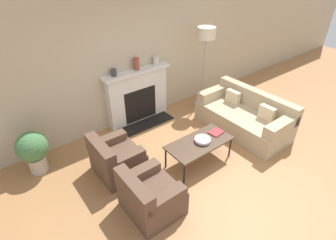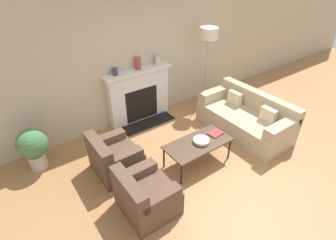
{
  "view_description": "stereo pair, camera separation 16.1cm",
  "coord_description": "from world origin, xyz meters",
  "px_view_note": "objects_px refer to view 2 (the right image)",
  "views": [
    {
      "loc": [
        -2.64,
        -2.17,
        3.26
      ],
      "look_at": [
        0.04,
        1.28,
        0.45
      ],
      "focal_mm": 28.0,
      "sensor_mm": 36.0,
      "label": 1
    },
    {
      "loc": [
        -2.51,
        -2.27,
        3.26
      ],
      "look_at": [
        0.04,
        1.28,
        0.45
      ],
      "focal_mm": 28.0,
      "sensor_mm": 36.0,
      "label": 2
    }
  ],
  "objects_px": {
    "floor_lamp": "(208,41)",
    "fireplace": "(140,96)",
    "armchair_near": "(145,196)",
    "coffee_table": "(198,144)",
    "armchair_far": "(114,158)",
    "book": "(216,133)",
    "mantel_vase_center_right": "(158,60)",
    "couch": "(246,118)",
    "bowl": "(201,140)",
    "mantel_vase_center_left": "(138,64)",
    "mantel_vase_left": "(115,72)",
    "potted_plant": "(33,146)"
  },
  "relations": [
    {
      "from": "book",
      "to": "armchair_near",
      "type": "bearing_deg",
      "value": -173.77
    },
    {
      "from": "armchair_near",
      "to": "mantel_vase_center_left",
      "type": "xyz_separation_m",
      "value": [
        1.26,
        2.26,
        1.03
      ]
    },
    {
      "from": "bowl",
      "to": "mantel_vase_center_left",
      "type": "distance_m",
      "value": 2.11
    },
    {
      "from": "couch",
      "to": "floor_lamp",
      "type": "height_order",
      "value": "floor_lamp"
    },
    {
      "from": "armchair_near",
      "to": "coffee_table",
      "type": "bearing_deg",
      "value": -74.98
    },
    {
      "from": "couch",
      "to": "floor_lamp",
      "type": "relative_size",
      "value": 1.02
    },
    {
      "from": "book",
      "to": "mantel_vase_center_left",
      "type": "xyz_separation_m",
      "value": [
        -0.47,
        1.9,
        0.86
      ]
    },
    {
      "from": "coffee_table",
      "to": "mantel_vase_center_right",
      "type": "distance_m",
      "value": 2.15
    },
    {
      "from": "coffee_table",
      "to": "book",
      "type": "relative_size",
      "value": 4.4
    },
    {
      "from": "couch",
      "to": "coffee_table",
      "type": "xyz_separation_m",
      "value": [
        -1.52,
        -0.2,
        0.12
      ]
    },
    {
      "from": "mantel_vase_center_left",
      "to": "bowl",
      "type": "bearing_deg",
      "value": -87.33
    },
    {
      "from": "armchair_far",
      "to": "mantel_vase_center_right",
      "type": "distance_m",
      "value": 2.37
    },
    {
      "from": "book",
      "to": "mantel_vase_center_right",
      "type": "relative_size",
      "value": 1.49
    },
    {
      "from": "mantel_vase_center_right",
      "to": "coffee_table",
      "type": "bearing_deg",
      "value": -103.3
    },
    {
      "from": "potted_plant",
      "to": "bowl",
      "type": "bearing_deg",
      "value": -32.88
    },
    {
      "from": "couch",
      "to": "mantel_vase_center_left",
      "type": "relative_size",
      "value": 7.64
    },
    {
      "from": "mantel_vase_left",
      "to": "bowl",
      "type": "bearing_deg",
      "value": -72.29
    },
    {
      "from": "coffee_table",
      "to": "bowl",
      "type": "height_order",
      "value": "bowl"
    },
    {
      "from": "fireplace",
      "to": "floor_lamp",
      "type": "bearing_deg",
      "value": -12.45
    },
    {
      "from": "armchair_near",
      "to": "coffee_table",
      "type": "height_order",
      "value": "armchair_near"
    },
    {
      "from": "mantel_vase_center_right",
      "to": "fireplace",
      "type": "bearing_deg",
      "value": -178.44
    },
    {
      "from": "floor_lamp",
      "to": "fireplace",
      "type": "bearing_deg",
      "value": 167.55
    },
    {
      "from": "coffee_table",
      "to": "floor_lamp",
      "type": "relative_size",
      "value": 0.63
    },
    {
      "from": "coffee_table",
      "to": "mantel_vase_center_left",
      "type": "bearing_deg",
      "value": 91.22
    },
    {
      "from": "mantel_vase_center_right",
      "to": "armchair_far",
      "type": "bearing_deg",
      "value": -144.7
    },
    {
      "from": "fireplace",
      "to": "armchair_near",
      "type": "xyz_separation_m",
      "value": [
        -1.24,
        -2.24,
        -0.29
      ]
    },
    {
      "from": "couch",
      "to": "bowl",
      "type": "bearing_deg",
      "value": -81.42
    },
    {
      "from": "bowl",
      "to": "mantel_vase_center_left",
      "type": "relative_size",
      "value": 1.13
    },
    {
      "from": "armchair_near",
      "to": "floor_lamp",
      "type": "height_order",
      "value": "floor_lamp"
    },
    {
      "from": "mantel_vase_left",
      "to": "potted_plant",
      "type": "xyz_separation_m",
      "value": [
        -1.8,
        -0.37,
        -0.8
      ]
    },
    {
      "from": "fireplace",
      "to": "floor_lamp",
      "type": "relative_size",
      "value": 0.81
    },
    {
      "from": "mantel_vase_left",
      "to": "potted_plant",
      "type": "distance_m",
      "value": 2.01
    },
    {
      "from": "bowl",
      "to": "fireplace",
      "type": "bearing_deg",
      "value": 93.3
    },
    {
      "from": "floor_lamp",
      "to": "couch",
      "type": "bearing_deg",
      "value": -91.35
    },
    {
      "from": "armchair_far",
      "to": "book",
      "type": "height_order",
      "value": "armchair_far"
    },
    {
      "from": "armchair_near",
      "to": "potted_plant",
      "type": "xyz_separation_m",
      "value": [
        -1.07,
        1.89,
        0.18
      ]
    },
    {
      "from": "mantel_vase_left",
      "to": "mantel_vase_center_left",
      "type": "height_order",
      "value": "mantel_vase_center_left"
    },
    {
      "from": "book",
      "to": "floor_lamp",
      "type": "height_order",
      "value": "floor_lamp"
    },
    {
      "from": "mantel_vase_left",
      "to": "armchair_near",
      "type": "bearing_deg",
      "value": -108.04
    },
    {
      "from": "couch",
      "to": "book",
      "type": "height_order",
      "value": "couch"
    },
    {
      "from": "armchair_far",
      "to": "book",
      "type": "bearing_deg",
      "value": -110.66
    },
    {
      "from": "armchair_far",
      "to": "coffee_table",
      "type": "bearing_deg",
      "value": -117.08
    },
    {
      "from": "armchair_near",
      "to": "mantel_vase_left",
      "type": "height_order",
      "value": "mantel_vase_left"
    },
    {
      "from": "fireplace",
      "to": "bowl",
      "type": "relative_size",
      "value": 5.37
    },
    {
      "from": "bowl",
      "to": "mantel_vase_center_left",
      "type": "xyz_separation_m",
      "value": [
        -0.09,
        1.93,
        0.83
      ]
    },
    {
      "from": "armchair_near",
      "to": "potted_plant",
      "type": "distance_m",
      "value": 2.18
    },
    {
      "from": "book",
      "to": "mantel_vase_left",
      "type": "xyz_separation_m",
      "value": [
        -1.0,
        1.9,
        0.81
      ]
    },
    {
      "from": "potted_plant",
      "to": "couch",
      "type": "bearing_deg",
      "value": -19.05
    },
    {
      "from": "mantel_vase_center_left",
      "to": "coffee_table",
      "type": "bearing_deg",
      "value": -88.78
    },
    {
      "from": "armchair_far",
      "to": "floor_lamp",
      "type": "relative_size",
      "value": 0.42
    }
  ]
}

